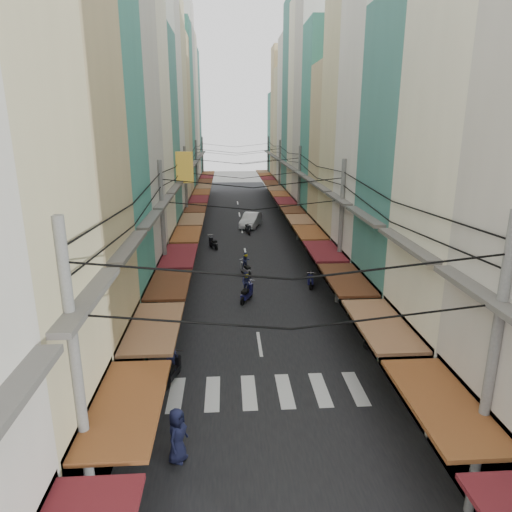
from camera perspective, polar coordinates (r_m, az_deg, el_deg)
name	(u,v)px	position (r m, az deg, el deg)	size (l,w,h in m)	color
ground	(257,326)	(23.70, 0.09, -8.76)	(160.00, 160.00, 0.00)	slate
road	(243,235)	(42.65, -1.69, 2.64)	(10.00, 80.00, 0.02)	black
sidewalk_left	(172,236)	(42.92, -10.40, 2.50)	(3.00, 80.00, 0.06)	gray
sidewalk_right	(311,234)	(43.35, 6.94, 2.78)	(3.00, 80.00, 0.06)	gray
crosswalk	(267,391)	(18.44, 1.37, -16.56)	(7.55, 2.40, 0.01)	silver
building_row_left	(143,127)	(38.55, -13.91, 15.41)	(7.80, 67.67, 23.70)	silver
building_row_right	(340,131)	(39.02, 10.51, 15.07)	(7.80, 68.98, 22.59)	teal
utility_poles	(244,169)	(36.64, -1.48, 10.85)	(10.20, 66.13, 8.20)	slate
white_car	(251,227)	(46.13, -0.64, 3.67)	(4.94, 1.94, 1.74)	silver
bicycle	(378,346)	(22.45, 15.06, -10.86)	(0.68, 1.80, 1.24)	black
moving_scooters	(241,279)	(29.13, -1.93, -2.84)	(7.95, 27.30, 1.79)	black
parked_scooters	(370,356)	(20.44, 14.07, -12.07)	(13.14, 14.60, 1.01)	black
pedestrians	(180,316)	(22.61, -9.51, -7.41)	(12.86, 19.22, 2.25)	black
market_umbrella	(443,351)	(18.37, 22.31, -10.90)	(2.17, 2.17, 2.28)	#B2B2B7
traffic_sign	(385,309)	(21.11, 15.78, -6.43)	(0.10, 0.63, 2.89)	slate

